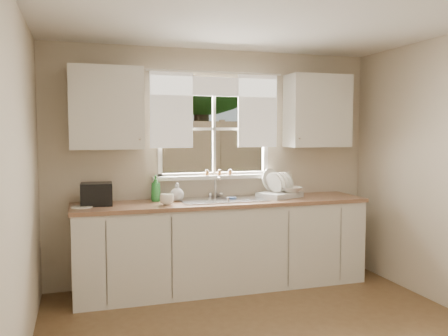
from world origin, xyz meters
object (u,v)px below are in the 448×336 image
object	(u,v)px
soap_bottle_a	(156,188)
cup	(167,199)
black_appliance	(97,194)
dish_rack	(279,190)

from	to	relation	value
soap_bottle_a	cup	size ratio (longest dim) A/B	1.91
soap_bottle_a	black_appliance	size ratio (longest dim) A/B	0.90
dish_rack	cup	distance (m)	1.28
soap_bottle_a	dish_rack	bearing A→B (deg)	2.56
black_appliance	soap_bottle_a	bearing A→B (deg)	11.32
cup	dish_rack	bearing A→B (deg)	-6.16
dish_rack	soap_bottle_a	bearing A→B (deg)	175.82
soap_bottle_a	cup	bearing A→B (deg)	-70.93
dish_rack	black_appliance	world-z (taller)	dish_rack
soap_bottle_a	cup	world-z (taller)	soap_bottle_a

